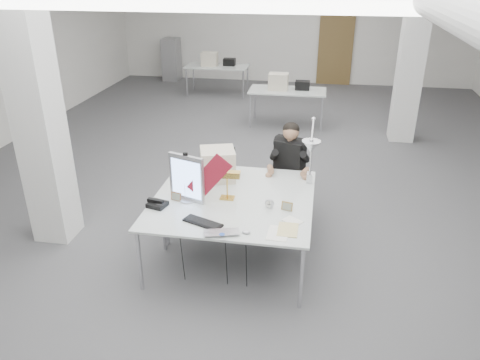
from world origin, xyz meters
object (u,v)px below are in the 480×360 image
(laptop, at_px, (222,236))
(desk_phone, at_px, (157,204))
(seated_person, at_px, (290,155))
(monitor, at_px, (187,178))
(office_chair, at_px, (289,181))
(bankers_lamp, at_px, (227,183))
(architect_lamp, at_px, (311,157))
(desk_main, at_px, (225,218))
(beige_monitor, at_px, (218,164))

(laptop, bearing_deg, desk_phone, 133.31)
(seated_person, distance_m, monitor, 1.60)
(office_chair, relative_size, desk_phone, 5.15)
(seated_person, relative_size, laptop, 2.29)
(desk_phone, bearing_deg, monitor, 50.65)
(bankers_lamp, distance_m, desk_phone, 0.80)
(office_chair, bearing_deg, monitor, -110.27)
(monitor, height_order, laptop, monitor)
(desk_phone, relative_size, architect_lamp, 0.22)
(bankers_lamp, height_order, desk_phone, bankers_lamp)
(monitor, bearing_deg, laptop, -33.20)
(monitor, distance_m, architect_lamp, 1.42)
(desk_main, bearing_deg, laptop, -83.15)
(architect_lamp, bearing_deg, seated_person, 94.25)
(office_chair, xyz_separation_m, beige_monitor, (-0.84, -0.63, 0.45))
(beige_monitor, bearing_deg, seated_person, 17.56)
(monitor, bearing_deg, beige_monitor, 89.79)
(desk_main, distance_m, office_chair, 1.67)
(office_chair, height_order, architect_lamp, architect_lamp)
(desk_phone, bearing_deg, architect_lamp, 36.99)
(desk_main, height_order, laptop, laptop)
(desk_phone, distance_m, architect_lamp, 1.80)
(laptop, relative_size, desk_phone, 1.79)
(monitor, distance_m, beige_monitor, 0.66)
(beige_monitor, distance_m, architect_lamp, 1.16)
(office_chair, distance_m, monitor, 1.71)
(laptop, distance_m, desk_phone, 0.97)
(desk_main, xyz_separation_m, laptop, (0.05, -0.39, 0.03))
(bankers_lamp, bearing_deg, office_chair, 58.23)
(office_chair, xyz_separation_m, desk_phone, (-1.34, -1.45, 0.28))
(office_chair, xyz_separation_m, monitor, (-1.05, -1.24, 0.52))
(bankers_lamp, distance_m, beige_monitor, 0.55)
(desk_main, distance_m, bankers_lamp, 0.47)
(seated_person, distance_m, laptop, 1.97)
(architect_lamp, bearing_deg, office_chair, 93.01)
(bankers_lamp, relative_size, desk_phone, 1.94)
(bankers_lamp, bearing_deg, laptop, -85.34)
(office_chair, relative_size, laptop, 2.87)
(desk_main, relative_size, monitor, 3.32)
(laptop, height_order, desk_phone, desk_phone)
(bankers_lamp, height_order, architect_lamp, architect_lamp)
(desk_main, height_order, seated_person, seated_person)
(laptop, bearing_deg, monitor, 111.88)
(laptop, xyz_separation_m, desk_phone, (-0.83, 0.49, 0.01))
(monitor, distance_m, desk_phone, 0.43)
(bankers_lamp, height_order, beige_monitor, beige_monitor)
(office_chair, bearing_deg, desk_phone, -112.69)
(seated_person, height_order, desk_phone, seated_person)
(beige_monitor, bearing_deg, desk_main, -89.97)
(desk_main, relative_size, desk_phone, 9.24)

